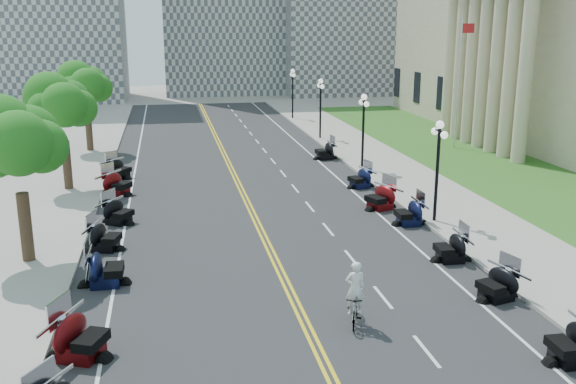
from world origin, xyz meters
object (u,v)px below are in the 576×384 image
cyclist_rider (356,267)px  motorcycle_n_3 (573,342)px  flagpole (458,85)px  bicycle (354,309)px

cyclist_rider → motorcycle_n_3: bearing=146.9°
flagpole → motorcycle_n_3: flagpole is taller
bicycle → cyclist_rider: bearing=0.0°
bicycle → cyclist_rider: (0.00, 0.00, 1.46)m
flagpole → bicycle: (-16.42, -27.83, -4.46)m
flagpole → cyclist_rider: size_ratio=5.46×
bicycle → cyclist_rider: cyclist_rider is taller
motorcycle_n_3 → bicycle: (-5.50, 3.58, -0.14)m
flagpole → bicycle: flagpole is taller
flagpole → cyclist_rider: 32.46m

